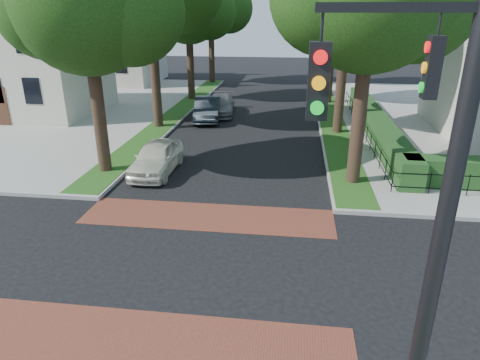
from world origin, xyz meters
name	(u,v)px	position (x,y,z in m)	size (l,w,h in m)	color
ground	(186,266)	(0.00, 0.00, 0.00)	(120.00, 120.00, 0.00)	black
crosswalk_far	(208,217)	(0.00, 3.20, 0.01)	(9.00, 2.20, 0.01)	brown
crosswalk_near	(151,345)	(0.00, -3.20, 0.01)	(9.00, 2.20, 0.01)	brown
grass_strip_ne	(330,116)	(5.40, 19.10, 0.16)	(1.60, 29.80, 0.02)	#194E16
grass_strip_nw	(177,112)	(-5.40, 19.10, 0.16)	(1.60, 29.80, 0.02)	#194E16
tree_right_far	(336,10)	(5.60, 24.22, 6.91)	(7.25, 6.23, 9.74)	black
tree_right_back	(328,6)	(5.60, 33.23, 7.27)	(7.50, 6.45, 10.20)	black
tree_left_near	(90,1)	(-5.40, 7.23, 7.27)	(7.50, 6.45, 10.20)	black
tree_left_far	(190,8)	(-5.40, 24.22, 7.12)	(7.00, 6.02, 9.86)	black
tree_left_back	(212,5)	(-5.40, 33.24, 7.41)	(7.75, 6.66, 10.44)	black
hedge_main_road	(376,123)	(7.70, 15.00, 0.75)	(1.00, 18.00, 1.20)	#17441D
fence_main_road	(362,125)	(6.90, 15.00, 0.60)	(0.06, 18.00, 0.90)	black
house_left_near	(25,40)	(-15.49, 17.99, 5.04)	(10.00, 9.00, 10.14)	beige
house_left_far	(109,31)	(-15.49, 31.99, 5.04)	(10.00, 9.00, 10.14)	beige
traffic_signal	(432,178)	(4.89, -4.41, 4.71)	(2.17, 2.00, 8.00)	black
parked_car_front	(157,157)	(-3.18, 7.38, 0.72)	(1.70, 4.23, 1.44)	silver
parked_car_middle	(207,109)	(-2.88, 17.55, 0.76)	(1.60, 4.59, 1.51)	black
parked_car_rear	(221,105)	(-2.30, 19.34, 0.67)	(1.88, 4.62, 1.34)	slate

